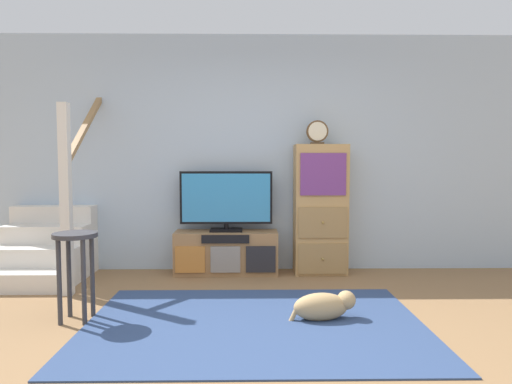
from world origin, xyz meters
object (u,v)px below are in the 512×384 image
(media_console, at_px, (226,252))
(dog, at_px, (324,306))
(desk_clock, at_px, (317,132))
(bar_stool_near, at_px, (76,255))
(television, at_px, (226,199))
(side_cabinet, at_px, (320,209))

(media_console, distance_m, dog, 1.73)
(desk_clock, distance_m, bar_stool_near, 2.79)
(television, bearing_deg, media_console, -90.00)
(media_console, height_order, television, television)
(bar_stool_near, xyz_separation_m, dog, (1.96, -0.02, -0.41))
(media_console, relative_size, desk_clock, 4.35)
(side_cabinet, distance_m, bar_stool_near, 2.63)
(bar_stool_near, relative_size, dog, 1.30)
(media_console, distance_m, desk_clock, 1.68)
(television, relative_size, dog, 1.91)
(bar_stool_near, distance_m, dog, 2.00)
(media_console, bearing_deg, television, 90.00)
(side_cabinet, distance_m, dog, 1.64)
(media_console, relative_size, dog, 2.12)
(side_cabinet, bearing_deg, media_console, -179.45)
(desk_clock, height_order, dog, desk_clock)
(media_console, bearing_deg, desk_clock, -0.27)
(side_cabinet, bearing_deg, dog, -97.60)
(television, xyz_separation_m, desk_clock, (1.01, -0.03, 0.74))
(side_cabinet, xyz_separation_m, dog, (-0.20, -1.51, -0.61))
(bar_stool_near, height_order, dog, bar_stool_near)
(television, height_order, desk_clock, desk_clock)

